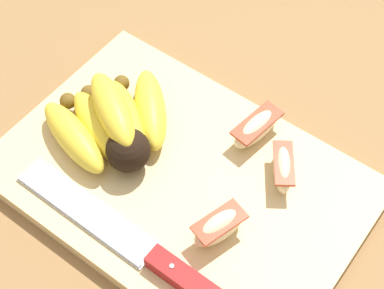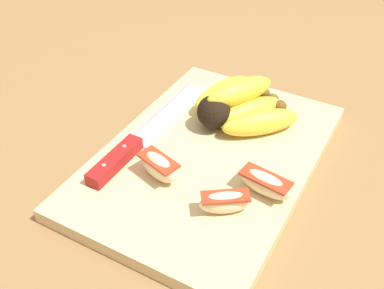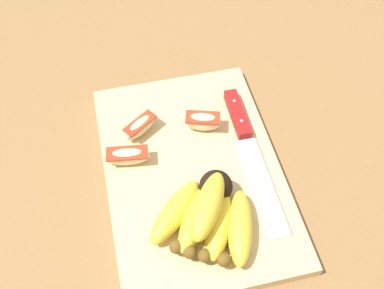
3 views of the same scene
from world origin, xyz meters
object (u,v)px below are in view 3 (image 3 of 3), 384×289
at_px(apple_wedge_middle, 203,122).
at_px(apple_wedge_far, 128,156).
at_px(chefs_knife, 246,137).
at_px(apple_wedge_near, 140,127).
at_px(banana_bunch, 209,214).

distance_m(apple_wedge_middle, apple_wedge_far, 0.14).
relative_size(chefs_knife, apple_wedge_middle, 4.22).
relative_size(chefs_knife, apple_wedge_far, 3.79).
xyz_separation_m(apple_wedge_near, apple_wedge_far, (0.05, -0.03, -0.00)).
relative_size(apple_wedge_middle, apple_wedge_far, 0.90).
xyz_separation_m(banana_bunch, apple_wedge_far, (-0.13, -0.10, -0.01)).
bearing_deg(apple_wedge_near, apple_wedge_middle, 82.34).
bearing_deg(chefs_knife, banana_bunch, -36.20).
height_order(chefs_knife, apple_wedge_near, apple_wedge_near).
height_order(banana_bunch, apple_wedge_far, banana_bunch).
bearing_deg(apple_wedge_middle, apple_wedge_near, -97.66).
bearing_deg(apple_wedge_middle, chefs_knife, 58.69).
bearing_deg(banana_bunch, apple_wedge_near, -159.51).
relative_size(chefs_knife, apple_wedge_near, 4.40).
distance_m(banana_bunch, apple_wedge_middle, 0.17).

